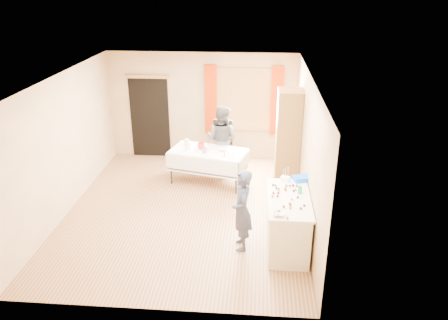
# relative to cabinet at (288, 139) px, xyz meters

# --- Properties ---
(floor) EXTENTS (4.50, 5.50, 0.02)m
(floor) POSITION_rel_cabinet_xyz_m (-1.99, -1.29, -1.06)
(floor) COLOR #9E7047
(floor) RESTS_ON ground
(ceiling) EXTENTS (4.50, 5.50, 0.02)m
(ceiling) POSITION_rel_cabinet_xyz_m (-1.99, -1.29, 1.56)
(ceiling) COLOR white
(ceiling) RESTS_ON floor
(wall_back) EXTENTS (4.50, 0.02, 2.60)m
(wall_back) POSITION_rel_cabinet_xyz_m (-1.99, 1.47, 0.25)
(wall_back) COLOR tan
(wall_back) RESTS_ON floor
(wall_front) EXTENTS (4.50, 0.02, 2.60)m
(wall_front) POSITION_rel_cabinet_xyz_m (-1.99, -4.05, 0.25)
(wall_front) COLOR tan
(wall_front) RESTS_ON floor
(wall_left) EXTENTS (0.02, 5.50, 2.60)m
(wall_left) POSITION_rel_cabinet_xyz_m (-4.25, -1.29, 0.25)
(wall_left) COLOR tan
(wall_left) RESTS_ON floor
(wall_right) EXTENTS (0.02, 5.50, 2.60)m
(wall_right) POSITION_rel_cabinet_xyz_m (0.27, -1.29, 0.25)
(wall_right) COLOR tan
(wall_right) RESTS_ON floor
(window_frame) EXTENTS (1.32, 0.06, 1.52)m
(window_frame) POSITION_rel_cabinet_xyz_m (-0.99, 1.43, 0.45)
(window_frame) COLOR olive
(window_frame) RESTS_ON wall_back
(window_pane) EXTENTS (1.20, 0.02, 1.40)m
(window_pane) POSITION_rel_cabinet_xyz_m (-0.99, 1.41, 0.45)
(window_pane) COLOR white
(window_pane) RESTS_ON wall_back
(curtain_left) EXTENTS (0.28, 0.06, 1.65)m
(curtain_left) POSITION_rel_cabinet_xyz_m (-1.77, 1.38, 0.45)
(curtain_left) COLOR #A22803
(curtain_left) RESTS_ON wall_back
(curtain_right) EXTENTS (0.28, 0.06, 1.65)m
(curtain_right) POSITION_rel_cabinet_xyz_m (-0.21, 1.38, 0.45)
(curtain_right) COLOR #A22803
(curtain_right) RESTS_ON wall_back
(doorway) EXTENTS (0.95, 0.04, 2.00)m
(doorway) POSITION_rel_cabinet_xyz_m (-3.29, 1.44, -0.05)
(doorway) COLOR black
(doorway) RESTS_ON floor
(door_lintel) EXTENTS (1.05, 0.06, 0.08)m
(door_lintel) POSITION_rel_cabinet_xyz_m (-3.29, 1.41, 0.97)
(door_lintel) COLOR olive
(door_lintel) RESTS_ON wall_back
(cabinet) EXTENTS (0.50, 0.60, 2.11)m
(cabinet) POSITION_rel_cabinet_xyz_m (0.00, 0.00, 0.00)
(cabinet) COLOR brown
(cabinet) RESTS_ON floor
(counter) EXTENTS (0.69, 1.44, 0.91)m
(counter) POSITION_rel_cabinet_xyz_m (-0.10, -2.35, -0.60)
(counter) COLOR beige
(counter) RESTS_ON floor
(party_table) EXTENTS (1.79, 1.21, 0.75)m
(party_table) POSITION_rel_cabinet_xyz_m (-1.69, 0.01, -0.61)
(party_table) COLOR black
(party_table) RESTS_ON floor
(chair) EXTENTS (0.50, 0.50, 1.11)m
(chair) POSITION_rel_cabinet_xyz_m (-1.47, 0.87, -0.72)
(chair) COLOR black
(chair) RESTS_ON floor
(girl) EXTENTS (0.61, 0.49, 1.39)m
(girl) POSITION_rel_cabinet_xyz_m (-0.85, -2.45, -0.36)
(girl) COLOR #262A42
(girl) RESTS_ON floor
(woman) EXTENTS (1.21, 1.16, 1.57)m
(woman) POSITION_rel_cabinet_xyz_m (-1.44, 0.60, -0.27)
(woman) COLOR black
(woman) RESTS_ON floor
(soda_can) EXTENTS (0.08, 0.08, 0.12)m
(soda_can) POSITION_rel_cabinet_xyz_m (0.08, -2.18, -0.08)
(soda_can) COLOR #0C9247
(soda_can) RESTS_ON counter
(mixing_bowl) EXTENTS (0.20, 0.20, 0.05)m
(mixing_bowl) POSITION_rel_cabinet_xyz_m (-0.29, -2.92, -0.12)
(mixing_bowl) COLOR white
(mixing_bowl) RESTS_ON counter
(foam_block) EXTENTS (0.18, 0.15, 0.08)m
(foam_block) POSITION_rel_cabinet_xyz_m (-0.13, -1.72, -0.10)
(foam_block) COLOR white
(foam_block) RESTS_ON counter
(blue_basket) EXTENTS (0.35, 0.28, 0.08)m
(blue_basket) POSITION_rel_cabinet_xyz_m (0.16, -1.68, -0.10)
(blue_basket) COLOR blue
(blue_basket) RESTS_ON counter
(pitcher) EXTENTS (0.13, 0.13, 0.22)m
(pitcher) POSITION_rel_cabinet_xyz_m (-2.14, 0.01, -0.19)
(pitcher) COLOR silver
(pitcher) RESTS_ON party_table
(cup_red) EXTENTS (0.19, 0.19, 0.13)m
(cup_red) POSITION_rel_cabinet_xyz_m (-1.85, 0.10, -0.24)
(cup_red) COLOR red
(cup_red) RESTS_ON party_table
(cup_rainbow) EXTENTS (0.16, 0.16, 0.10)m
(cup_rainbow) POSITION_rel_cabinet_xyz_m (-1.75, -0.14, -0.25)
(cup_rainbow) COLOR red
(cup_rainbow) RESTS_ON party_table
(small_bowl) EXTENTS (0.19, 0.19, 0.06)m
(small_bowl) POSITION_rel_cabinet_xyz_m (-1.35, 0.02, -0.27)
(small_bowl) COLOR white
(small_bowl) RESTS_ON party_table
(pastry_tray) EXTENTS (0.34, 0.31, 0.02)m
(pastry_tray) POSITION_rel_cabinet_xyz_m (-1.24, -0.25, -0.29)
(pastry_tray) COLOR white
(pastry_tray) RESTS_ON party_table
(bottle) EXTENTS (0.08, 0.08, 0.15)m
(bottle) POSITION_rel_cabinet_xyz_m (-2.22, 0.34, -0.23)
(bottle) COLOR white
(bottle) RESTS_ON party_table
(cake_balls) EXTENTS (0.53, 1.15, 0.04)m
(cake_balls) POSITION_rel_cabinet_xyz_m (-0.14, -2.30, -0.12)
(cake_balls) COLOR #3F2314
(cake_balls) RESTS_ON counter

